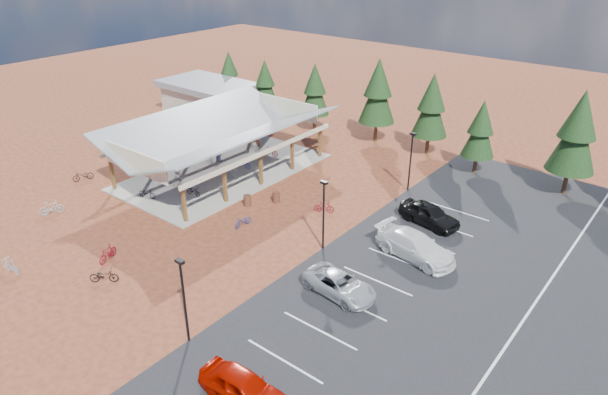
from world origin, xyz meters
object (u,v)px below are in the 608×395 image
Objects in this scene: bike_pavilion at (221,132)px; lamp_post_1 at (324,211)px; bike_3 at (255,140)px; bike_13 at (11,266)px; bike_4 at (193,191)px; bike_7 at (270,152)px; lamp_post_2 at (411,158)px; trash_bin_0 at (247,200)px; bike_14 at (243,221)px; bike_0 at (147,193)px; bike_9 at (51,208)px; trash_bin_1 at (276,197)px; car_3 at (416,246)px; car_2 at (339,284)px; bike_11 at (108,253)px; outbuilding at (208,97)px; bike_15 at (324,207)px; bike_2 at (214,155)px; lamp_post_0 at (184,295)px; bike_8 at (83,176)px; bike_6 at (243,164)px; bike_5 at (232,173)px; bike_1 at (178,173)px; bike_12 at (104,276)px; car_0 at (243,387)px; car_4 at (429,214)px.

lamp_post_1 is (15.00, -5.00, -0.85)m from bike_pavilion.
bike_13 is (3.55, -26.46, -0.09)m from bike_3.
bike_4 is 0.94× the size of bike_7.
lamp_post_2 is 13.86m from trash_bin_0.
bike_14 is (8.47, -6.19, -3.40)m from bike_pavilion.
bike_9 reaches higher than bike_0.
bike_3 is (-10.13, 8.23, 0.18)m from trash_bin_1.
lamp_post_1 reaches higher than bike_13.
car_2 is at bearing 175.91° from car_3.
bike_7 is at bearing 79.85° from bike_11.
outbuilding is 6.99× the size of bike_15.
outbuilding is 6.17× the size of bike_13.
bike_2 reaches higher than bike_15.
bike_13 is at bearing -168.32° from lamp_post_0.
bike_9 is (-19.45, -21.08, -2.42)m from lamp_post_2.
car_3 reaches higher than bike_8.
outbuilding reaches higher than bike_7.
trash_bin_0 is 0.57× the size of bike_6.
trash_bin_1 is 6.22m from bike_5.
bike_6 is (-14.15, -5.40, -2.46)m from lamp_post_2.
trash_bin_1 is at bearing 115.29° from lamp_post_0.
bike_1 is (-16.94, 13.32, -2.34)m from lamp_post_0.
trash_bin_1 is at bearing 43.02° from bike_8.
bike_15 is at bearing -68.24° from bike_4.
bike_pavilion is 21.56× the size of trash_bin_1.
bike_5 is 14.78m from bike_9.
bike_6 is 0.27× the size of car_3.
bike_13 reaches higher than bike_12.
bike_8 is at bearing 161.19° from lamp_post_0.
trash_bin_1 is at bearing -30.15° from outbuilding.
trash_bin_0 is 1.00× the size of trash_bin_1.
bike_0 is 0.33× the size of car_2.
bike_4 is 6.79m from bike_6.
bike_6 is at bearing 66.18° from car_2.
car_0 is at bearing -31.47° from bike_11.
bike_pavilion reaches higher than bike_7.
trash_bin_0 is 13.52m from car_2.
bike_7 is at bearing 125.97° from bike_14.
trash_bin_0 is at bearing -135.02° from bike_5.
car_4 is at bearing 78.28° from lamp_post_0.
outbuilding is at bearing 45.61° from car_0.
bike_7 is 13.72m from bike_14.
bike_14 is (9.36, 1.59, -0.10)m from bike_0.
trash_bin_0 is 0.20× the size of car_0.
car_3 is (18.89, -1.44, 0.32)m from bike_5.
bike_1 is 5.98m from bike_6.
car_3 is at bearing -5.23° from car_0.
bike_14 is at bearing -169.69° from lamp_post_1.
bike_2 reaches higher than bike_0.
bike_7 reaches higher than bike_6.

